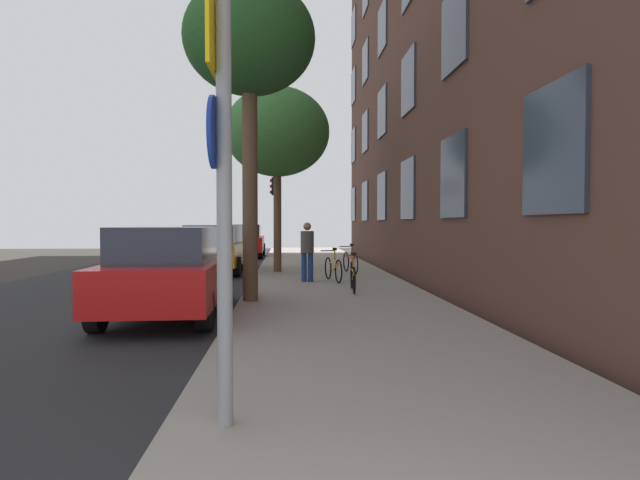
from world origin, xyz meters
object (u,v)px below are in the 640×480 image
at_px(sign_post, 221,173).
at_px(car_0, 170,271).
at_px(traffic_light, 276,202).
at_px(tree_far, 277,133).
at_px(bicycle_0, 353,276).
at_px(car_2, 244,240).
at_px(tree_near, 249,42).
at_px(bicycle_1, 333,268).
at_px(pedestrian_0, 307,248).
at_px(car_1, 215,249).
at_px(bicycle_2, 350,262).

distance_m(sign_post, car_0, 5.91).
bearing_deg(traffic_light, car_0, -96.32).
distance_m(tree_far, bicycle_0, 6.88).
bearing_deg(car_2, tree_near, -85.04).
height_order(traffic_light, car_2, traffic_light).
height_order(sign_post, bicycle_1, sign_post).
distance_m(bicycle_0, bicycle_1, 2.19).
bearing_deg(traffic_light, pedestrian_0, -83.94).
bearing_deg(traffic_light, bicycle_1, -79.80).
xyz_separation_m(tree_near, car_1, (-1.67, 7.26, -4.49)).
xyz_separation_m(bicycle_0, bicycle_2, (0.49, 4.54, 0.01)).
distance_m(sign_post, tree_far, 13.53).
xyz_separation_m(sign_post, car_2, (-1.60, 22.46, -1.24)).
bearing_deg(car_2, traffic_light, -56.38).
relative_size(bicycle_0, car_1, 0.39).
xyz_separation_m(sign_post, car_0, (-1.60, 5.56, -1.24)).
relative_size(sign_post, tree_far, 0.56).
bearing_deg(car_1, traffic_light, 72.35).
bearing_deg(traffic_light, bicycle_0, -80.37).
distance_m(traffic_light, car_0, 14.68).
xyz_separation_m(sign_post, tree_far, (0.20, 13.28, 2.55)).
relative_size(car_0, car_2, 1.08).
relative_size(traffic_light, tree_near, 0.57).
bearing_deg(bicycle_2, pedestrian_0, -120.83).
relative_size(bicycle_2, car_0, 0.37).
xyz_separation_m(sign_post, bicycle_0, (2.03, 8.11, -1.61)).
bearing_deg(pedestrian_0, car_0, -119.72).
bearing_deg(pedestrian_0, bicycle_0, -64.88).
height_order(bicycle_0, pedestrian_0, pedestrian_0).
bearing_deg(car_1, tree_far, -19.15).
bearing_deg(pedestrian_0, traffic_light, 96.06).
distance_m(pedestrian_0, car_2, 12.55).
bearing_deg(sign_post, tree_far, 89.12).
distance_m(traffic_light, bicycle_0, 12.29).
relative_size(tree_near, car_0, 1.44).
relative_size(traffic_light, pedestrian_0, 2.31).
xyz_separation_m(bicycle_0, car_0, (-3.63, -2.55, 0.37)).
height_order(tree_near, car_2, tree_near).
xyz_separation_m(traffic_light, car_1, (-1.92, -6.02, -1.80)).
relative_size(sign_post, pedestrian_0, 2.08).
bearing_deg(bicycle_0, car_1, 123.70).
xyz_separation_m(traffic_light, car_2, (-1.61, 2.42, -1.80)).
bearing_deg(traffic_light, car_1, -107.65).
bearing_deg(sign_post, tree_near, 92.00).
bearing_deg(tree_near, traffic_light, 88.94).
relative_size(bicycle_0, bicycle_1, 1.00).
height_order(sign_post, car_1, sign_post).
bearing_deg(tree_near, car_0, -138.53).
bearing_deg(bicycle_1, traffic_light, 100.20).
relative_size(car_1, car_2, 1.02).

